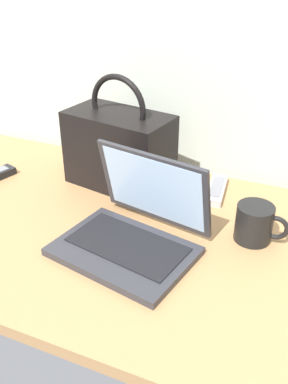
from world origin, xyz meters
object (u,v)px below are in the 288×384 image
(laptop, at_px, (135,229))
(handbag, at_px, (119,148))
(coffee_mug, at_px, (255,223))
(remote_control_far, at_px, (216,190))

(laptop, bearing_deg, handbag, 122.51)
(laptop, distance_m, coffee_mug, 0.29)
(laptop, height_order, coffee_mug, laptop)
(coffee_mug, bearing_deg, handbag, 163.29)
(laptop, relative_size, handbag, 1.06)
(handbag, bearing_deg, remote_control_far, 11.25)
(remote_control_far, bearing_deg, laptop, -109.93)
(laptop, height_order, remote_control_far, laptop)
(coffee_mug, xyz_separation_m, remote_control_far, (-0.14, 0.18, -0.04))
(remote_control_far, relative_size, handbag, 0.50)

